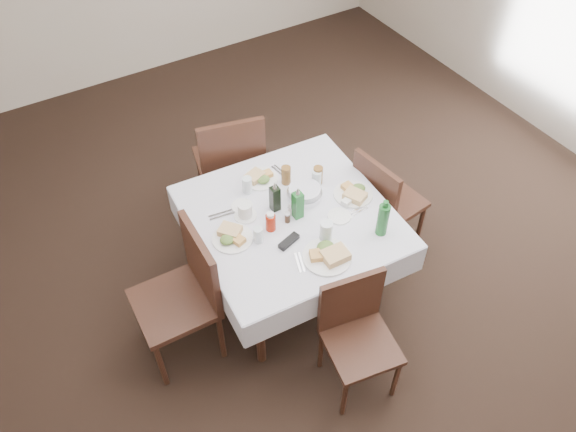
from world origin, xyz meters
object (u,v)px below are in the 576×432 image
object	(u,v)px
water_s	(326,231)
bread_basket	(305,193)
dining_table	(291,224)
chair_north	(231,161)
chair_east	(383,199)
water_n	(247,185)
oil_cruet_dark	(275,198)
oil_cruet_green	(298,204)
ketchup_bottle	(271,222)
water_w	(258,235)
chair_south	(356,328)
water_e	(317,178)
green_bottle	(383,219)
chair_west	(187,289)
coffee_mug	(245,211)

from	to	relation	value
water_s	bread_basket	world-z (taller)	water_s
dining_table	chair_north	size ratio (longest dim) A/B	1.30
chair_east	chair_north	bearing A→B (deg)	132.25
chair_east	bread_basket	distance (m)	0.68
dining_table	chair_east	xyz separation A→B (m)	(0.78, -0.02, -0.16)
water_n	oil_cruet_dark	size ratio (longest dim) A/B	0.51
dining_table	oil_cruet_green	xyz separation A→B (m)	(0.03, -0.03, 0.19)
bread_basket	ketchup_bottle	distance (m)	0.37
water_w	water_s	bearing A→B (deg)	-29.26
dining_table	water_n	world-z (taller)	water_n
water_s	bread_basket	distance (m)	0.40
dining_table	chair_east	bearing A→B (deg)	-1.16
chair_south	oil_cruet_dark	xyz separation A→B (m)	(-0.04, 0.90, 0.37)
water_e	water_w	size ratio (longest dim) A/B	1.09
water_s	bread_basket	size ratio (longest dim) A/B	0.62
water_n	bread_basket	bearing A→B (deg)	-38.53
water_e	green_bottle	size ratio (longest dim) A/B	0.44
dining_table	ketchup_bottle	distance (m)	0.23
oil_cruet_dark	oil_cruet_green	bearing A→B (deg)	-54.93
bread_basket	oil_cruet_green	world-z (taller)	oil_cruet_green
oil_cruet_dark	dining_table	bearing A→B (deg)	-59.98
chair_west	oil_cruet_green	xyz separation A→B (m)	(0.83, 0.03, 0.29)
water_e	oil_cruet_green	distance (m)	0.33
water_s	water_w	world-z (taller)	water_s
chair_south	green_bottle	size ratio (longest dim) A/B	3.13
chair_east	water_e	world-z (taller)	chair_east
chair_north	coffee_mug	size ratio (longest dim) A/B	6.94
oil_cruet_dark	chair_west	bearing A→B (deg)	-167.27
dining_table	chair_south	distance (m)	0.82
ketchup_bottle	water_n	bearing A→B (deg)	84.72
chair_north	chair_south	world-z (taller)	chair_north
bread_basket	water_n	bearing A→B (deg)	141.47
bread_basket	oil_cruet_dark	world-z (taller)	oil_cruet_dark
chair_south	water_e	bearing A→B (deg)	71.40
chair_east	water_n	bearing A→B (deg)	158.83
chair_west	oil_cruet_green	bearing A→B (deg)	2.39
water_s	ketchup_bottle	world-z (taller)	water_s
ketchup_bottle	chair_south	bearing A→B (deg)	-78.50
oil_cruet_green	ketchup_bottle	distance (m)	0.21
water_w	coffee_mug	world-z (taller)	water_w
chair_east	bread_basket	size ratio (longest dim) A/B	3.82
chair_north	oil_cruet_dark	xyz separation A→B (m)	(-0.04, -0.76, 0.27)
chair_west	water_e	distance (m)	1.14
chair_south	bread_basket	bearing A→B (deg)	78.21
chair_south	water_w	distance (m)	0.82
water_n	water_e	size ratio (longest dim) A/B	1.00
dining_table	green_bottle	size ratio (longest dim) A/B	4.88
chair_east	oil_cruet_dark	distance (m)	0.92
water_w	ketchup_bottle	world-z (taller)	ketchup_bottle
ketchup_bottle	coffee_mug	bearing A→B (deg)	114.93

